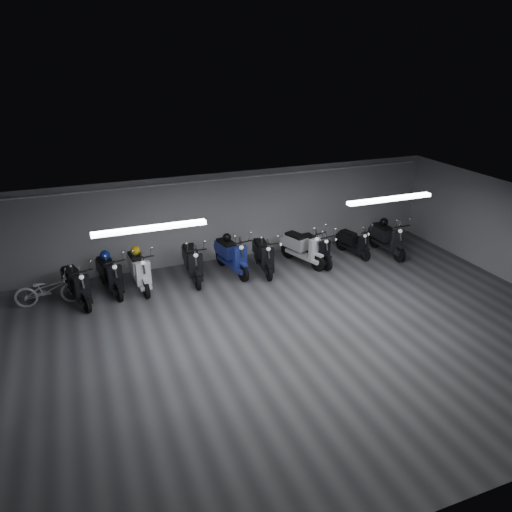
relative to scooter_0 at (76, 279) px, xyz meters
name	(u,v)px	position (x,y,z in m)	size (l,w,h in m)	color
floor	(296,336)	(4.67, -3.53, -0.71)	(14.00, 10.00, 0.01)	#3E3E40
ceiling	(300,223)	(4.67, -3.53, 2.10)	(14.00, 10.00, 0.01)	slate
back_wall	(228,216)	(4.67, 1.47, 0.70)	(14.00, 0.01, 2.80)	gray
front_wall	(459,435)	(4.67, -8.54, 0.70)	(14.00, 0.01, 2.80)	gray
fluor_strip_left	(150,228)	(1.67, -2.53, 2.04)	(2.40, 0.18, 0.08)	white
fluor_strip_right	(390,199)	(7.67, -2.53, 2.04)	(2.40, 0.18, 0.08)	white
conduit	(228,179)	(4.67, 1.39, 1.92)	(0.05, 0.05, 13.60)	white
scooter_0	(76,279)	(0.00, 0.00, 0.00)	(0.63, 1.88, 1.40)	black
scooter_1	(109,269)	(0.88, 0.33, 0.01)	(0.63, 1.90, 1.42)	black
scooter_2	(139,264)	(1.67, 0.30, 0.03)	(0.65, 1.96, 1.46)	white
scooter_3	(192,257)	(3.19, 0.28, 0.03)	(0.65, 1.96, 1.46)	black
scooter_4	(232,250)	(4.39, 0.33, 0.04)	(0.67, 2.00, 1.49)	navy
scooter_5	(263,250)	(5.31, 0.07, -0.01)	(0.62, 1.87, 1.39)	black
scooter_6	(303,242)	(6.65, 0.14, 0.03)	(0.66, 1.97, 1.47)	white
scooter_7	(316,244)	(7.04, 0.04, -0.03)	(0.60, 1.80, 1.34)	black
scooter_8	(354,238)	(8.51, 0.19, -0.10)	(0.54, 1.61, 1.20)	black
scooter_9	(388,233)	(9.58, -0.13, 0.03)	(0.65, 1.96, 1.46)	black
bicycle	(48,286)	(-0.70, 0.17, -0.16)	(0.59, 1.68, 1.09)	white
helmet_0	(105,255)	(0.83, 0.59, 0.31)	(0.28, 0.28, 0.28)	navy
helmet_1	(135,251)	(1.65, 0.57, 0.34)	(0.27, 0.27, 0.27)	gold
helmet_2	(384,222)	(9.57, 0.14, 0.34)	(0.27, 0.27, 0.27)	black
helmet_3	(227,237)	(4.34, 0.60, 0.35)	(0.26, 0.26, 0.26)	black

